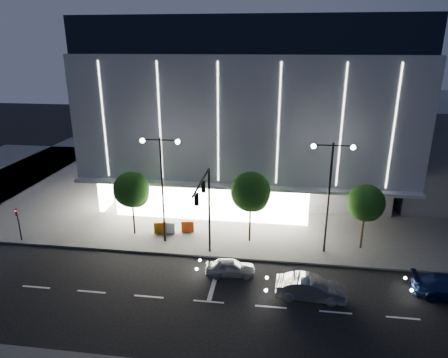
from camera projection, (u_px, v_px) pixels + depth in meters
name	position (u px, v px, depth m)	size (l,w,h in m)	color
ground	(184.00, 286.00, 27.44)	(160.00, 160.00, 0.00)	black
sidewalk_museum	(268.00, 178.00, 49.29)	(70.00, 40.00, 0.15)	#474747
museum	(252.00, 105.00, 44.99)	(30.00, 25.80, 18.00)	#4C4C51
traffic_mast	(206.00, 201.00, 28.82)	(0.33, 5.89, 7.07)	black
street_lamp_west	(162.00, 175.00, 31.53)	(3.16, 0.36, 9.00)	black
street_lamp_east	(330.00, 182.00, 29.87)	(3.16, 0.36, 9.00)	black
ped_signal_far	(18.00, 221.00, 32.98)	(0.22, 0.24, 3.00)	black
tree_left	(132.00, 191.00, 33.49)	(3.02, 3.02, 5.72)	black
tree_mid	(251.00, 194.00, 32.11)	(3.25, 3.25, 6.15)	black
tree_right	(366.00, 205.00, 31.10)	(2.91, 2.91, 5.51)	black
car_lead	(230.00, 267.00, 28.57)	(1.44, 3.57, 1.22)	#989B9F
car_second	(310.00, 288.00, 25.93)	(1.58, 4.52, 1.49)	#96989D
barrier_a	(160.00, 228.00, 34.63)	(1.10, 0.25, 1.00)	#C4630A
barrier_c	(188.00, 227.00, 34.83)	(1.10, 0.25, 1.00)	#E6420C
barrier_d	(169.00, 228.00, 34.65)	(1.10, 0.25, 1.00)	silver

